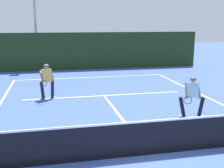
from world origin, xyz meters
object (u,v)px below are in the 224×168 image
(tennis_ball, at_px, (120,110))
(light_pole, at_px, (35,12))
(player_near, at_px, (192,95))
(player_far, at_px, (47,80))

(tennis_ball, bearing_deg, light_pole, 107.11)
(player_near, relative_size, light_pole, 0.23)
(player_near, distance_m, light_pole, 14.92)
(light_pole, bearing_deg, player_far, -85.29)
(player_near, xyz_separation_m, player_far, (-5.28, 3.91, 0.05))
(player_near, distance_m, tennis_ball, 2.90)
(player_far, relative_size, tennis_ball, 25.01)
(tennis_ball, xyz_separation_m, light_pole, (-3.64, 11.83, 4.23))
(player_far, distance_m, tennis_ball, 3.93)
(player_far, xyz_separation_m, tennis_ball, (2.87, -2.53, -0.88))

